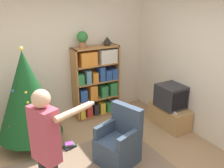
{
  "coord_description": "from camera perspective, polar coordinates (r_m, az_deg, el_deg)",
  "views": [
    {
      "loc": [
        -1.47,
        -2.64,
        2.54
      ],
      "look_at": [
        0.58,
        0.95,
        1.05
      ],
      "focal_mm": 40.0,
      "sensor_mm": 36.0,
      "label": 1
    }
  ],
  "objects": [
    {
      "name": "tv_stand",
      "position": [
        5.23,
        12.95,
        -7.17
      ],
      "size": [
        0.42,
        0.87,
        0.42
      ],
      "color": "tan",
      "rests_on": "ground_plane"
    },
    {
      "name": "armchair",
      "position": [
        4.05,
        1.6,
        -13.42
      ],
      "size": [
        0.71,
        0.71,
        0.92
      ],
      "rotation": [
        0.0,
        0.0,
        -1.26
      ],
      "color": "#334256",
      "rests_on": "ground_plane"
    },
    {
      "name": "wall_back",
      "position": [
        5.17,
        -12.41,
        5.47
      ],
      "size": [
        8.0,
        0.1,
        2.6
      ],
      "color": "beige",
      "rests_on": "ground_plane"
    },
    {
      "name": "potted_plant",
      "position": [
        5.02,
        -6.8,
        10.32
      ],
      "size": [
        0.22,
        0.22,
        0.33
      ],
      "color": "#935B38",
      "rests_on": "bookshelf"
    },
    {
      "name": "book_pile_near_tree",
      "position": [
        4.58,
        -9.71,
        -13.69
      ],
      "size": [
        0.25,
        0.2,
        0.08
      ],
      "color": "#232328",
      "rests_on": "ground_plane"
    },
    {
      "name": "wall_right",
      "position": [
        4.59,
        22.62,
        2.59
      ],
      "size": [
        0.1,
        8.0,
        2.6
      ],
      "color": "beige",
      "rests_on": "ground_plane"
    },
    {
      "name": "game_remote",
      "position": [
        4.89,
        14.1,
        -6.36
      ],
      "size": [
        0.04,
        0.12,
        0.02
      ],
      "color": "white",
      "rests_on": "tv_stand"
    },
    {
      "name": "television",
      "position": [
        5.05,
        13.35,
        -2.75
      ],
      "size": [
        0.47,
        0.51,
        0.45
      ],
      "color": "#28282D",
      "rests_on": "tv_stand"
    },
    {
      "name": "bookshelf",
      "position": [
        5.36,
        -3.51,
        0.64
      ],
      "size": [
        1.0,
        0.33,
        1.53
      ],
      "color": "#A8703D",
      "rests_on": "ground_plane"
    },
    {
      "name": "standing_person",
      "position": [
        2.85,
        -14.68,
        -13.93
      ],
      "size": [
        0.72,
        0.44,
        1.66
      ],
      "rotation": [
        0.0,
        0.0,
        -1.21
      ],
      "color": "#232328",
      "rests_on": "ground_plane"
    },
    {
      "name": "christmas_tree",
      "position": [
        4.42,
        -18.88,
        -2.31
      ],
      "size": [
        1.1,
        1.1,
        1.77
      ],
      "color": "#4C3323",
      "rests_on": "ground_plane"
    },
    {
      "name": "table_lamp",
      "position": [
        5.27,
        -1.1,
        9.94
      ],
      "size": [
        0.2,
        0.2,
        0.18
      ],
      "color": "#473828",
      "rests_on": "bookshelf"
    }
  ]
}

